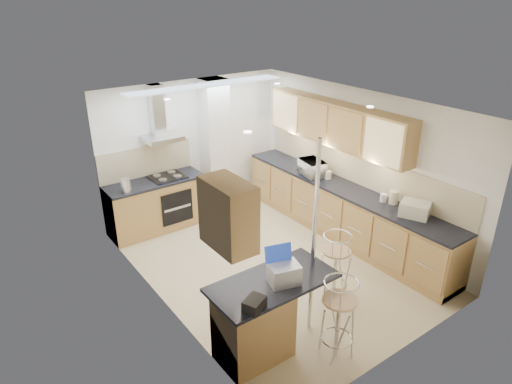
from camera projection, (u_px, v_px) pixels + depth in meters
ground at (272, 262)px, 7.16m from camera, size 4.80×4.80×0.00m
room_shell at (275, 159)px, 6.99m from camera, size 3.64×4.84×2.51m
right_counter at (342, 211)px, 7.78m from camera, size 0.63×4.40×0.92m
back_counter at (156, 205)px, 8.02m from camera, size 1.70×0.63×0.92m
peninsula at (272, 314)px, 5.30m from camera, size 1.47×0.72×0.94m
microwave at (312, 168)px, 7.99m from camera, size 0.43×0.55×0.27m
laptop at (284, 274)px, 5.03m from camera, size 0.39×0.33×0.23m
bag at (254, 304)px, 4.63m from camera, size 0.28×0.25×0.13m
bar_stool_near at (338, 319)px, 5.17m from camera, size 0.48×0.48×1.02m
bar_stool_end at (335, 267)px, 6.15m from camera, size 0.55×0.55×1.00m
jar_a at (310, 167)px, 8.16m from camera, size 0.15×0.15×0.19m
jar_b at (328, 175)px, 7.88m from camera, size 0.13×0.13×0.14m
jar_c at (394, 197)px, 6.95m from camera, size 0.16×0.16×0.21m
jar_d at (383, 198)px, 7.03m from camera, size 0.13×0.13×0.12m
bread_bin at (415, 209)px, 6.57m from camera, size 0.45×0.49×0.21m
kettle at (126, 186)px, 7.34m from camera, size 0.16×0.16×0.23m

